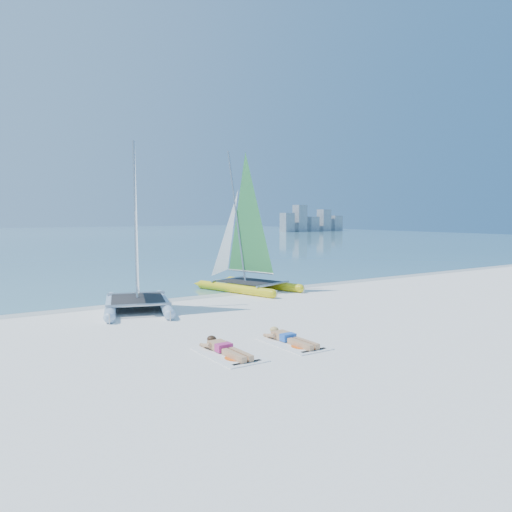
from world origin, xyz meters
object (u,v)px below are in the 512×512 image
(towel_a, at_px, (229,355))
(towel_b, at_px, (294,344))
(catamaran_blue, at_px, (137,257))
(sunbather_a, at_px, (225,348))
(sunbather_b, at_px, (289,338))
(catamaran_yellow, at_px, (241,245))

(towel_a, height_order, towel_b, same)
(catamaran_blue, xyz_separation_m, sunbather_a, (-0.23, -6.19, -1.64))
(catamaran_blue, height_order, sunbather_a, catamaran_blue)
(catamaran_blue, relative_size, towel_a, 3.19)
(catamaran_blue, xyz_separation_m, sunbather_b, (1.57, -6.23, -1.64))
(towel_b, distance_m, sunbather_b, 0.22)
(catamaran_blue, bearing_deg, towel_a, -73.88)
(sunbather_a, xyz_separation_m, sunbather_b, (1.80, -0.05, 0.00))
(towel_b, bearing_deg, sunbather_b, 90.00)
(catamaran_yellow, relative_size, towel_b, 3.25)
(sunbather_a, distance_m, towel_b, 1.82)
(catamaran_blue, height_order, sunbather_b, catamaran_blue)
(towel_b, bearing_deg, sunbather_a, 172.44)
(catamaran_yellow, distance_m, sunbather_a, 9.88)
(catamaran_blue, distance_m, catamaran_yellow, 5.54)
(catamaran_yellow, height_order, sunbather_a, catamaran_yellow)
(towel_a, height_order, sunbather_b, sunbather_b)
(sunbather_a, relative_size, sunbather_b, 1.00)
(towel_b, bearing_deg, catamaran_blue, 103.75)
(catamaran_yellow, distance_m, towel_b, 9.24)
(catamaran_yellow, xyz_separation_m, sunbather_a, (-5.45, -8.04, -1.78))
(catamaran_yellow, bearing_deg, towel_a, -139.35)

